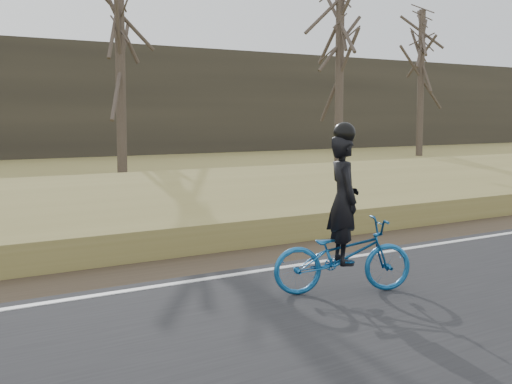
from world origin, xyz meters
TOP-DOWN VIEW (x-y plane):
  - ground at (0.00, 0.00)m, footprint 120.00×120.00m
  - road at (0.00, -2.50)m, footprint 120.00×6.00m
  - edge_line at (0.00, 0.20)m, footprint 120.00×0.12m
  - shoulder at (0.00, 1.20)m, footprint 120.00×1.60m
  - embankment at (0.00, 4.20)m, footprint 120.00×5.00m
  - ballast at (0.00, 8.00)m, footprint 120.00×3.00m
  - railroad at (0.00, 8.00)m, footprint 120.00×2.40m
  - cyclist at (-0.98, -1.30)m, footprint 1.77×1.20m
  - bare_tree_center at (4.07, 16.22)m, footprint 0.36×0.36m
  - bare_tree_right at (13.11, 14.80)m, footprint 0.36×0.36m
  - bare_tree_far_right at (22.67, 19.10)m, footprint 0.36×0.36m

SIDE VIEW (x-z plane):
  - ground at x=0.00m, z-range 0.00..0.00m
  - shoulder at x=0.00m, z-range 0.00..0.04m
  - road at x=0.00m, z-range 0.00..0.06m
  - edge_line at x=0.00m, z-range 0.06..0.07m
  - embankment at x=0.00m, z-range 0.00..0.44m
  - ballast at x=0.00m, z-range 0.00..0.45m
  - railroad at x=0.00m, z-range 0.38..0.67m
  - cyclist at x=-0.98m, z-range -0.31..1.70m
  - bare_tree_far_right at x=22.67m, z-range 0.00..7.76m
  - bare_tree_center at x=4.07m, z-range 0.00..7.98m
  - bare_tree_right at x=13.11m, z-range 0.00..8.12m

